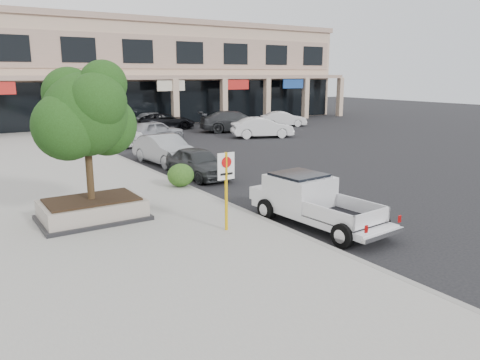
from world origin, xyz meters
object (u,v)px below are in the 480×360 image
(curb_car_b, at_px, (165,150))
(curb_car_a, at_px, (198,163))
(lot_car_a, at_px, (155,131))
(lot_car_d, at_px, (167,121))
(lot_car_e, at_px, (154,119))
(planter, at_px, (92,209))
(planter_tree, at_px, (89,115))
(pickup_truck, at_px, (319,203))
(lot_car_b, at_px, (262,127))
(lot_car_c, at_px, (235,121))
(lot_car_f, at_px, (283,119))
(curb_car_d, at_px, (88,126))
(no_parking_sign, at_px, (226,180))
(curb_car_c, at_px, (113,132))

(curb_car_b, bearing_deg, curb_car_a, -95.79)
(lot_car_a, relative_size, lot_car_d, 0.91)
(lot_car_e, bearing_deg, lot_car_a, 147.84)
(planter, bearing_deg, planter_tree, 48.97)
(curb_car_b, relative_size, lot_car_a, 1.05)
(pickup_truck, xyz_separation_m, lot_car_b, (10.63, 17.74, -0.03))
(planter, xyz_separation_m, pickup_truck, (5.75, -4.08, 0.30))
(curb_car_a, xyz_separation_m, lot_car_c, (10.64, 13.56, 0.16))
(pickup_truck, bearing_deg, lot_car_d, 71.09)
(pickup_truck, height_order, lot_car_f, pickup_truck)
(planter, distance_m, planter_tree, 2.95)
(lot_car_c, bearing_deg, planter, 155.89)
(curb_car_d, distance_m, lot_car_d, 6.90)
(no_parking_sign, distance_m, curb_car_c, 19.85)
(no_parking_sign, xyz_separation_m, lot_car_b, (13.38, 16.80, -0.89))
(lot_car_d, relative_size, lot_car_f, 1.20)
(no_parking_sign, relative_size, curb_car_d, 0.42)
(pickup_truck, bearing_deg, lot_car_f, 49.77)
(curb_car_a, bearing_deg, lot_car_f, 39.15)
(planter, xyz_separation_m, planter_tree, (0.13, 0.15, 2.94))
(planter, relative_size, lot_car_d, 0.67)
(lot_car_a, height_order, lot_car_c, lot_car_c)
(planter_tree, bearing_deg, curb_car_d, 75.00)
(curb_car_a, height_order, lot_car_d, curb_car_a)
(curb_car_c, distance_m, lot_car_a, 2.79)
(lot_car_b, xyz_separation_m, lot_car_c, (0.24, 4.10, 0.10))
(lot_car_d, bearing_deg, lot_car_b, -140.33)
(lot_car_a, bearing_deg, curb_car_c, 62.31)
(curb_car_b, height_order, lot_car_f, curb_car_b)
(curb_car_b, bearing_deg, lot_car_d, 60.61)
(curb_car_a, bearing_deg, lot_car_d, 67.33)
(planter, height_order, curb_car_d, curb_car_d)
(curb_car_c, relative_size, lot_car_d, 1.19)
(planter_tree, xyz_separation_m, curb_car_b, (5.92, 7.79, -2.66))
(pickup_truck, distance_m, curb_car_c, 20.54)
(planter_tree, relative_size, lot_car_d, 0.83)
(curb_car_d, bearing_deg, planter_tree, -100.35)
(curb_car_a, bearing_deg, pickup_truck, -94.06)
(curb_car_d, xyz_separation_m, lot_car_e, (6.48, 2.62, -0.05))
(planter_tree, distance_m, curb_car_b, 10.14)
(lot_car_e, bearing_deg, curb_car_b, 149.50)
(planter, bearing_deg, lot_car_e, 63.04)
(planter, relative_size, lot_car_b, 0.71)
(curb_car_a, relative_size, lot_car_e, 0.96)
(planter_tree, distance_m, curb_car_a, 7.62)
(curb_car_d, xyz_separation_m, lot_car_d, (6.85, 0.83, -0.09))
(planter_tree, height_order, curb_car_a, planter_tree)
(curb_car_c, distance_m, lot_car_d, 9.08)
(no_parking_sign, xyz_separation_m, curb_car_c, (3.11, 19.59, -0.80))
(curb_car_c, xyz_separation_m, lot_car_a, (2.74, -0.54, -0.08))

